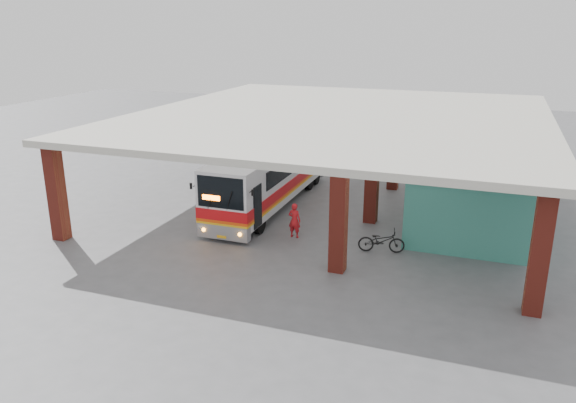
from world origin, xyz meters
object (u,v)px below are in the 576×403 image
Objects in this scene: coach_bus at (270,174)px; pedestrian at (295,220)px; red_chair at (419,194)px; motorcycle at (381,241)px.

coach_bus is 7.33× the size of pedestrian.
coach_bus reaches higher than pedestrian.
coach_bus reaches higher than red_chair.
pedestrian is (-4.01, 0.36, 0.29)m from motorcycle.
red_chair is (0.53, 7.70, -0.13)m from motorcycle.
coach_bus is 8.08m from motorcycle.
motorcycle is at bearing -118.12° from red_chair.
motorcycle is 2.37× the size of red_chair.
coach_bus reaches higher than motorcycle.
motorcycle is 1.22× the size of pedestrian.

